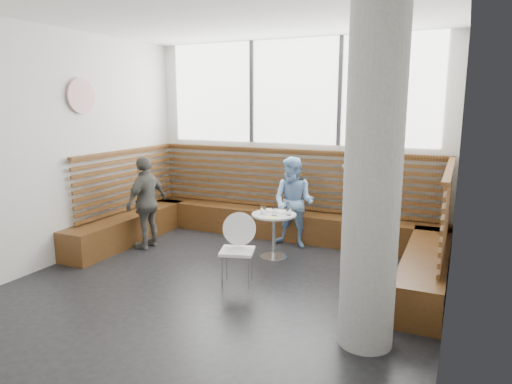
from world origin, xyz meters
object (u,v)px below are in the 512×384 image
at_px(cafe_table, 274,226).
at_px(adult_man, 362,213).
at_px(concrete_column, 373,174).
at_px(cafe_chair, 240,243).
at_px(child_left, 147,202).
at_px(child_back, 294,202).

distance_m(cafe_table, adult_man, 1.29).
bearing_deg(cafe_table, concrete_column, -47.69).
distance_m(cafe_chair, child_left, 2.06).
height_order(cafe_chair, child_left, child_left).
distance_m(cafe_chair, child_back, 1.68).
bearing_deg(child_left, adult_man, 99.05).
bearing_deg(child_back, adult_man, -22.99).
relative_size(cafe_chair, child_back, 0.62).
relative_size(concrete_column, child_back, 2.29).
relative_size(concrete_column, cafe_chair, 3.68).
height_order(concrete_column, cafe_chair, concrete_column).
relative_size(adult_man, child_back, 1.15).
bearing_deg(cafe_table, adult_man, -0.94).
height_order(concrete_column, cafe_table, concrete_column).
bearing_deg(adult_man, child_left, 103.67).
relative_size(child_back, child_left, 0.99).
height_order(cafe_chair, adult_man, adult_man).
xyz_separation_m(concrete_column, cafe_table, (-1.68, 1.85, -1.13)).
bearing_deg(cafe_table, cafe_chair, -91.71).
bearing_deg(cafe_chair, adult_man, 21.09).
bearing_deg(concrete_column, child_back, 123.06).
xyz_separation_m(concrete_column, child_back, (-1.62, 2.48, -0.90)).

